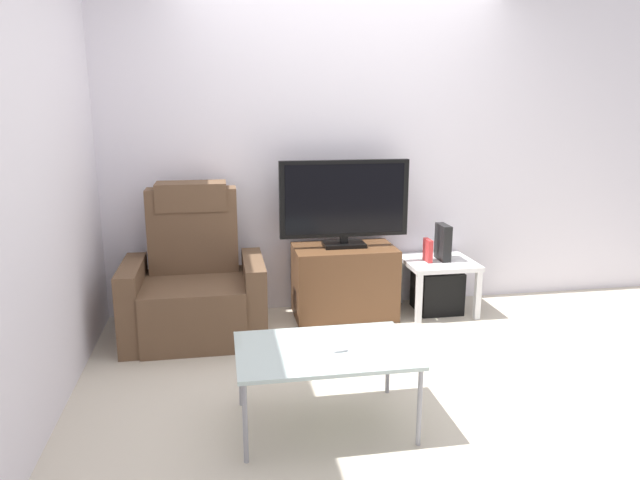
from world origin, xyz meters
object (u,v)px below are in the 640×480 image
at_px(book_upright, 428,250).
at_px(side_table, 438,268).
at_px(recliner_armchair, 194,284).
at_px(cell_phone, 336,346).
at_px(television, 344,201).
at_px(game_console, 443,242).
at_px(tv_stand, 344,281).
at_px(subwoofer_box, 437,290).
at_px(coffee_table, 324,353).

bearing_deg(book_upright, side_table, 11.31).
bearing_deg(side_table, recliner_armchair, -175.03).
xyz_separation_m(side_table, cell_phone, (-1.14, -1.53, 0.07)).
distance_m(television, book_upright, 0.78).
height_order(side_table, game_console, game_console).
bearing_deg(cell_phone, television, 68.66).
bearing_deg(recliner_armchair, tv_stand, 5.14).
relative_size(side_table, subwoofer_box, 1.59).
bearing_deg(cell_phone, book_upright, 47.60).
bearing_deg(television, game_console, -1.83).
relative_size(tv_stand, coffee_table, 0.87).
relative_size(side_table, cell_phone, 3.60).
bearing_deg(game_console, tv_stand, 179.52).
distance_m(tv_stand, recliner_armchair, 1.16).
bearing_deg(game_console, book_upright, -167.47).
bearing_deg(recliner_armchair, game_console, 1.23).
bearing_deg(game_console, subwoofer_box, -164.05).
xyz_separation_m(television, book_upright, (0.66, -0.06, -0.40)).
xyz_separation_m(television, subwoofer_box, (0.76, -0.04, -0.74)).
height_order(book_upright, cell_phone, book_upright).
xyz_separation_m(recliner_armchair, game_console, (1.94, 0.18, 0.19)).
bearing_deg(side_table, book_upright, -168.69).
distance_m(recliner_armchair, coffee_table, 1.54).
relative_size(recliner_armchair, game_console, 3.79).
distance_m(subwoofer_box, cell_phone, 1.92).
bearing_deg(coffee_table, book_upright, 53.96).
xyz_separation_m(coffee_table, cell_phone, (0.06, 0.01, 0.03)).
bearing_deg(side_table, television, 177.34).
height_order(subwoofer_box, book_upright, book_upright).
distance_m(television, recliner_armchair, 1.27).
bearing_deg(side_table, tv_stand, 178.75).
xyz_separation_m(book_upright, coffee_table, (-1.10, -1.51, -0.11)).
xyz_separation_m(game_console, cell_phone, (-1.17, -1.54, -0.13)).
xyz_separation_m(tv_stand, side_table, (0.76, -0.02, 0.08)).
relative_size(television, recliner_armchair, 0.92).
distance_m(tv_stand, cell_phone, 1.60).
distance_m(television, coffee_table, 1.71).
xyz_separation_m(tv_stand, cell_phone, (-0.38, -1.54, 0.15)).
distance_m(recliner_armchair, book_upright, 1.81).
xyz_separation_m(recliner_armchair, subwoofer_box, (1.90, 0.17, -0.20)).
bearing_deg(tv_stand, recliner_armchair, -170.92).
height_order(tv_stand, television, television).
height_order(subwoofer_box, cell_phone, cell_phone).
relative_size(side_table, book_upright, 3.02).
height_order(tv_stand, coffee_table, tv_stand).
height_order(recliner_armchair, cell_phone, recliner_armchair).
bearing_deg(coffee_table, cell_phone, 5.97).
distance_m(television, subwoofer_box, 1.06).
bearing_deg(subwoofer_box, television, 177.34).
height_order(side_table, cell_phone, cell_phone).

